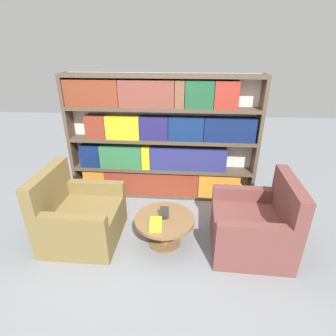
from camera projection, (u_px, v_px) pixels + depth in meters
ground_plane at (150, 259)px, 3.08m from camera, size 14.00×14.00×0.00m
bookshelf at (160, 141)px, 4.03m from camera, size 2.89×0.30×1.93m
armchair_left at (79, 218)px, 3.30m from camera, size 0.89×0.91×0.94m
armchair_right at (254, 226)px, 3.14m from camera, size 0.91×0.93×0.94m
coffee_table at (165, 225)px, 3.21m from camera, size 0.73×0.73×0.38m
table_sign at (164, 213)px, 3.14m from camera, size 0.10×0.06×0.17m
stray_book at (156, 224)px, 3.03m from camera, size 0.17×0.28×0.04m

